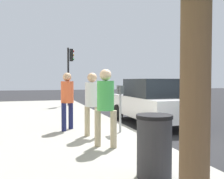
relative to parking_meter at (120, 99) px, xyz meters
The scene contains 9 objects.
ground_plane 1.72m from the parking_meter, 153.17° to the right, with size 80.00×80.00×0.00m, color #232326.
sidewalk_slab 2.89m from the parking_meter, 114.87° to the left, with size 28.00×6.00×0.15m, color gray.
parking_meter is the anchor object (origin of this frame).
pedestrian_at_meter 1.01m from the parking_meter, 109.90° to the left, with size 0.47×0.39×1.77m.
pedestrian_bystander 1.72m from the parking_meter, 148.76° to the left, with size 0.40×0.46×1.82m.
parking_officer 1.69m from the parking_meter, 60.58° to the left, with size 0.45×0.40×1.80m.
parked_sedan_near 2.58m from the parking_meter, 48.40° to the right, with size 4.41×1.98×1.77m.
traffic_signal 8.72m from the parking_meter, ahead, with size 0.24×0.44×3.60m.
trash_bin 3.53m from the parking_meter, 169.32° to the left, with size 0.59×0.59×1.01m.
Camera 1 is at (-5.87, 3.07, 1.71)m, focal length 39.75 mm.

